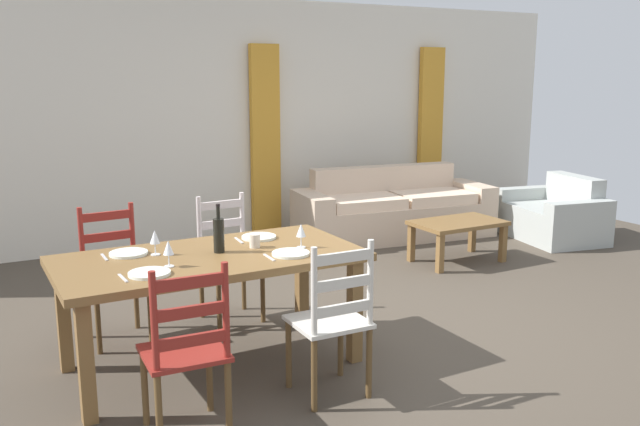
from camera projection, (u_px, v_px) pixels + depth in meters
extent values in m
cube|color=#483F34|center=(378.00, 325.00, 5.20)|extent=(9.60, 9.60, 0.02)
cube|color=silver|center=(220.00, 120.00, 7.75)|extent=(9.60, 0.16, 2.70)
cube|color=gold|center=(265.00, 141.00, 7.92)|extent=(0.35, 0.08, 2.20)
cube|color=gold|center=(430.00, 132.00, 9.05)|extent=(0.35, 0.08, 2.20)
cube|color=brown|center=(210.00, 259.00, 4.32)|extent=(1.90, 0.96, 0.05)
cube|color=brown|center=(86.00, 363.00, 3.67)|extent=(0.08, 0.08, 0.70)
cube|color=brown|center=(355.00, 311.00, 4.47)|extent=(0.08, 0.08, 0.70)
cube|color=brown|center=(64.00, 319.00, 4.32)|extent=(0.08, 0.08, 0.70)
cube|color=brown|center=(302.00, 280.00, 5.12)|extent=(0.08, 0.08, 0.70)
cube|color=maroon|center=(184.00, 353.00, 3.55)|extent=(0.44, 0.42, 0.03)
cylinder|color=brown|center=(145.00, 387.00, 3.67)|extent=(0.04, 0.04, 0.43)
cylinder|color=brown|center=(209.00, 375.00, 3.82)|extent=(0.04, 0.04, 0.43)
cylinder|color=brown|center=(159.00, 415.00, 3.37)|extent=(0.04, 0.04, 0.43)
cylinder|color=brown|center=(229.00, 400.00, 3.52)|extent=(0.04, 0.04, 0.43)
cylinder|color=maroon|center=(154.00, 321.00, 3.27)|extent=(0.04, 0.04, 0.50)
cylinder|color=maroon|center=(226.00, 310.00, 3.42)|extent=(0.04, 0.04, 0.50)
cube|color=maroon|center=(192.00, 340.00, 3.37)|extent=(0.38, 0.04, 0.06)
cube|color=maroon|center=(191.00, 312.00, 3.34)|extent=(0.38, 0.04, 0.06)
cube|color=maroon|center=(189.00, 282.00, 3.31)|extent=(0.38, 0.04, 0.06)
cube|color=beige|center=(328.00, 322.00, 4.00)|extent=(0.43, 0.41, 0.03)
cylinder|color=brown|center=(289.00, 354.00, 4.11)|extent=(0.04, 0.04, 0.43)
cylinder|color=brown|center=(341.00, 343.00, 4.27)|extent=(0.04, 0.04, 0.43)
cylinder|color=brown|center=(314.00, 375.00, 3.81)|extent=(0.04, 0.04, 0.43)
cylinder|color=brown|center=(369.00, 363.00, 3.98)|extent=(0.04, 0.04, 0.43)
cylinder|color=beige|center=(314.00, 291.00, 3.71)|extent=(0.04, 0.04, 0.50)
cylinder|color=beige|center=(370.00, 282.00, 3.88)|extent=(0.04, 0.04, 0.50)
cube|color=beige|center=(343.00, 309.00, 3.82)|extent=(0.38, 0.03, 0.06)
cube|color=beige|center=(343.00, 283.00, 3.79)|extent=(0.38, 0.03, 0.06)
cube|color=beige|center=(343.00, 257.00, 3.76)|extent=(0.38, 0.03, 0.06)
cube|color=maroon|center=(116.00, 280.00, 4.79)|extent=(0.44, 0.42, 0.03)
cylinder|color=brown|center=(150.00, 314.00, 4.79)|extent=(0.04, 0.04, 0.43)
cylinder|color=brown|center=(98.00, 323.00, 4.60)|extent=(0.04, 0.04, 0.43)
cylinder|color=brown|center=(136.00, 300.00, 5.07)|extent=(0.04, 0.04, 0.43)
cylinder|color=brown|center=(87.00, 309.00, 4.89)|extent=(0.04, 0.04, 0.43)
cylinder|color=maroon|center=(133.00, 236.00, 4.97)|extent=(0.04, 0.04, 0.50)
cylinder|color=maroon|center=(82.00, 242.00, 4.79)|extent=(0.04, 0.04, 0.50)
cube|color=maroon|center=(109.00, 257.00, 4.90)|extent=(0.38, 0.04, 0.06)
cube|color=maroon|center=(107.00, 236.00, 4.87)|extent=(0.38, 0.04, 0.06)
cube|color=maroon|center=(106.00, 216.00, 4.84)|extent=(0.38, 0.04, 0.06)
cube|color=beige|center=(231.00, 264.00, 5.20)|extent=(0.44, 0.42, 0.03)
cylinder|color=brown|center=(263.00, 295.00, 5.19)|extent=(0.04, 0.04, 0.43)
cylinder|color=brown|center=(219.00, 303.00, 5.01)|extent=(0.04, 0.04, 0.43)
cylinder|color=brown|center=(244.00, 283.00, 5.48)|extent=(0.04, 0.04, 0.43)
cylinder|color=brown|center=(202.00, 291.00, 5.29)|extent=(0.04, 0.04, 0.43)
cylinder|color=beige|center=(242.00, 224.00, 5.38)|extent=(0.04, 0.04, 0.50)
cylinder|color=beige|center=(199.00, 229.00, 5.19)|extent=(0.04, 0.04, 0.50)
cube|color=beige|center=(222.00, 242.00, 5.31)|extent=(0.38, 0.04, 0.06)
cube|color=beige|center=(221.00, 224.00, 5.28)|extent=(0.38, 0.04, 0.06)
cube|color=beige|center=(221.00, 205.00, 5.25)|extent=(0.38, 0.04, 0.06)
cylinder|color=white|center=(149.00, 273.00, 3.88)|extent=(0.24, 0.24, 0.02)
cube|color=silver|center=(123.00, 278.00, 3.81)|extent=(0.02, 0.17, 0.01)
cylinder|color=white|center=(291.00, 253.00, 4.31)|extent=(0.24, 0.24, 0.02)
cube|color=silver|center=(269.00, 257.00, 4.24)|extent=(0.02, 0.17, 0.01)
cylinder|color=white|center=(128.00, 253.00, 4.31)|extent=(0.24, 0.24, 0.02)
cube|color=silver|center=(104.00, 257.00, 4.24)|extent=(0.02, 0.17, 0.01)
cylinder|color=white|center=(259.00, 237.00, 4.74)|extent=(0.24, 0.24, 0.02)
cube|color=silver|center=(239.00, 240.00, 4.67)|extent=(0.03, 0.17, 0.01)
cylinder|color=black|center=(219.00, 236.00, 4.35)|extent=(0.07, 0.07, 0.22)
cylinder|color=black|center=(218.00, 213.00, 4.32)|extent=(0.02, 0.02, 0.08)
cylinder|color=black|center=(218.00, 205.00, 4.31)|extent=(0.03, 0.03, 0.02)
cylinder|color=white|center=(169.00, 266.00, 4.04)|extent=(0.06, 0.06, 0.01)
cylinder|color=white|center=(169.00, 260.00, 4.03)|extent=(0.01, 0.01, 0.07)
cone|color=white|center=(168.00, 248.00, 4.02)|extent=(0.06, 0.06, 0.08)
cylinder|color=white|center=(301.00, 247.00, 4.48)|extent=(0.06, 0.06, 0.01)
cylinder|color=white|center=(301.00, 242.00, 4.47)|extent=(0.01, 0.01, 0.07)
cone|color=white|center=(301.00, 230.00, 4.46)|extent=(0.06, 0.06, 0.08)
cylinder|color=white|center=(156.00, 255.00, 4.30)|extent=(0.06, 0.06, 0.01)
cylinder|color=white|center=(155.00, 249.00, 4.29)|extent=(0.01, 0.01, 0.07)
cone|color=white|center=(155.00, 237.00, 4.28)|extent=(0.06, 0.06, 0.08)
cylinder|color=beige|center=(255.00, 241.00, 4.48)|extent=(0.07, 0.07, 0.09)
cube|color=beige|center=(394.00, 221.00, 7.87)|extent=(1.89, 1.03, 0.40)
cube|color=beige|center=(383.00, 199.00, 8.10)|extent=(1.81, 0.43, 0.80)
cube|color=beige|center=(470.00, 207.00, 8.21)|extent=(0.34, 0.82, 0.58)
cube|color=beige|center=(312.00, 220.00, 7.49)|extent=(0.34, 0.82, 0.58)
cube|color=beige|center=(431.00, 197.00, 7.93)|extent=(0.94, 0.75, 0.12)
cube|color=beige|center=(361.00, 202.00, 7.61)|extent=(0.94, 0.75, 0.12)
cube|color=brown|center=(458.00, 223.00, 6.83)|extent=(0.90, 0.56, 0.04)
cube|color=brown|center=(440.00, 253.00, 6.48)|extent=(0.06, 0.06, 0.38)
cube|color=brown|center=(503.00, 243.00, 6.86)|extent=(0.06, 0.06, 0.38)
cube|color=brown|center=(411.00, 243.00, 6.88)|extent=(0.06, 0.06, 0.38)
cube|color=brown|center=(472.00, 234.00, 7.25)|extent=(0.06, 0.06, 0.38)
cube|color=#A9AFAA|center=(550.00, 222.00, 7.83)|extent=(0.94, 0.94, 0.38)
cube|color=#A9AFAA|center=(573.00, 206.00, 7.89)|extent=(0.35, 0.82, 0.72)
cube|color=#A9AFAA|center=(579.00, 225.00, 7.36)|extent=(0.82, 0.33, 0.52)
cube|color=#A9AFAA|center=(526.00, 208.00, 8.27)|extent=(0.82, 0.33, 0.52)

